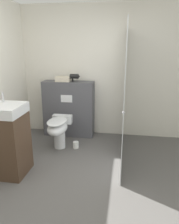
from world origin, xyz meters
name	(u,v)px	position (x,y,z in m)	size (l,w,h in m)	color
ground_plane	(65,201)	(0.00, 0.00, 0.00)	(12.00, 12.00, 0.00)	#565451
wall_back	(93,72)	(0.00, 2.19, 1.25)	(8.00, 0.06, 2.50)	silver
partition_panel	(69,109)	(-0.46, 1.99, 0.55)	(0.99, 0.30, 1.09)	#4C4C51
shower_glass	(125,94)	(0.62, 1.28, 1.03)	(0.04, 1.75, 2.06)	silver
toilet	(58,129)	(-0.48, 1.33, 0.37)	(0.35, 0.64, 0.54)	white
sink_vanity	(3,140)	(-1.01, 0.47, 0.51)	(0.64, 0.49, 1.15)	#473323
hair_drier	(75,76)	(-0.32, 1.95, 1.19)	(0.19, 0.09, 0.15)	black
folded_towel	(63,79)	(-0.55, 1.97, 1.14)	(0.27, 0.20, 0.09)	beige
spare_toilet_roll	(76,145)	(-0.19, 1.39, 0.06)	(0.10, 0.10, 0.12)	white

